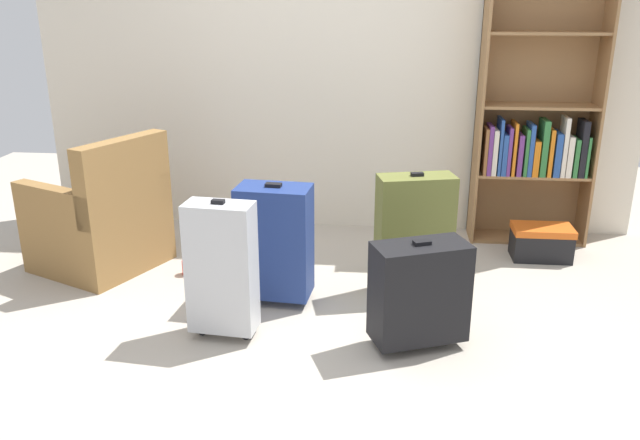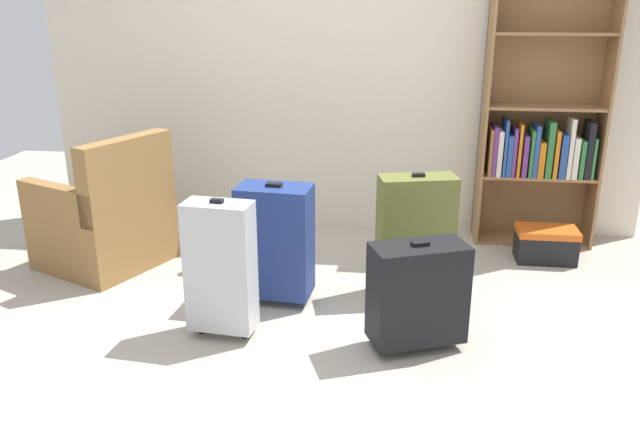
% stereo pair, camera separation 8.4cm
% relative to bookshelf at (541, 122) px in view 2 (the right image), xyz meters
% --- Properties ---
extents(ground_plane, '(7.88, 7.88, 0.00)m').
position_rel_bookshelf_xyz_m(ground_plane, '(-1.44, -1.66, -0.89)').
color(ground_plane, '#B2A899').
extents(back_wall, '(4.50, 0.10, 2.60)m').
position_rel_bookshelf_xyz_m(back_wall, '(-1.44, 0.19, 0.41)').
color(back_wall, beige).
rests_on(back_wall, ground).
extents(bookshelf, '(0.83, 0.29, 1.98)m').
position_rel_bookshelf_xyz_m(bookshelf, '(0.00, 0.00, 0.00)').
color(bookshelf, olive).
rests_on(bookshelf, ground).
extents(armchair, '(0.93, 0.93, 0.90)m').
position_rel_bookshelf_xyz_m(armchair, '(-2.92, -0.83, -0.57)').
color(armchair, olive).
rests_on(armchair, ground).
extents(mug, '(0.12, 0.08, 0.10)m').
position_rel_bookshelf_xyz_m(mug, '(-2.33, -0.92, -0.84)').
color(mug, red).
rests_on(mug, ground).
extents(storage_box, '(0.40, 0.25, 0.24)m').
position_rel_bookshelf_xyz_m(storage_box, '(0.04, -0.41, -0.77)').
color(storage_box, black).
rests_on(storage_box, ground).
extents(suitcase_black, '(0.53, 0.40, 0.59)m').
position_rel_bookshelf_xyz_m(suitcase_black, '(-0.87, -1.69, -0.58)').
color(suitcase_black, black).
rests_on(suitcase_black, ground).
extents(suitcase_silver, '(0.37, 0.21, 0.77)m').
position_rel_bookshelf_xyz_m(suitcase_silver, '(-1.89, -1.69, -0.49)').
color(suitcase_silver, '#B7BABF').
rests_on(suitcase_silver, ground).
extents(suitcase_olive, '(0.49, 0.30, 0.76)m').
position_rel_bookshelf_xyz_m(suitcase_olive, '(-0.88, -1.03, -0.50)').
color(suitcase_olive, brown).
rests_on(suitcase_olive, ground).
extents(suitcase_navy_blue, '(0.44, 0.29, 0.73)m').
position_rel_bookshelf_xyz_m(suitcase_navy_blue, '(-1.69, -1.24, -0.51)').
color(suitcase_navy_blue, navy).
rests_on(suitcase_navy_blue, ground).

